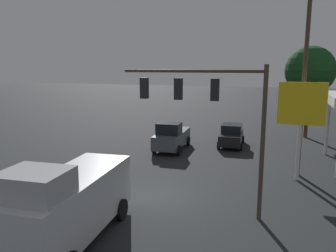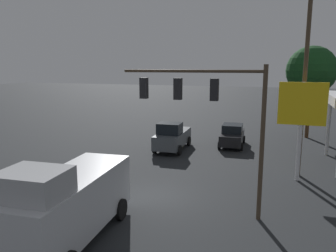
% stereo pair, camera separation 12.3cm
% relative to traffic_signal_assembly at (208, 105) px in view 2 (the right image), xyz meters
% --- Properties ---
extents(ground_plane, '(200.00, 200.00, 0.00)m').
position_rel_traffic_signal_assembly_xyz_m(ground_plane, '(2.94, -0.89, -5.17)').
color(ground_plane, black).
extents(traffic_signal_assembly, '(6.68, 0.43, 6.97)m').
position_rel_traffic_signal_assembly_xyz_m(traffic_signal_assembly, '(0.00, 0.00, 0.00)').
color(traffic_signal_assembly, '#473828').
rests_on(traffic_signal_assembly, ground).
extents(utility_pole, '(2.40, 0.26, 11.94)m').
position_rel_traffic_signal_assembly_xyz_m(utility_pole, '(-4.42, -7.22, 1.10)').
color(utility_pole, '#473828').
rests_on(utility_pole, ground).
extents(price_sign, '(2.70, 0.27, 5.98)m').
position_rel_traffic_signal_assembly_xyz_m(price_sign, '(-4.32, -6.14, -0.74)').
color(price_sign, silver).
rests_on(price_sign, ground).
extents(pickup_parked, '(2.46, 5.29, 2.40)m').
position_rel_traffic_signal_assembly_xyz_m(pickup_parked, '(5.29, -10.73, -4.06)').
color(pickup_parked, '#474C51').
rests_on(pickup_parked, ground).
extents(delivery_truck, '(2.96, 6.95, 3.58)m').
position_rel_traffic_signal_assembly_xyz_m(delivery_truck, '(4.45, 4.56, -3.47)').
color(delivery_truck, silver).
rests_on(delivery_truck, ground).
extents(sedan_waiting, '(2.23, 4.48, 1.93)m').
position_rel_traffic_signal_assembly_xyz_m(sedan_waiting, '(0.73, -13.70, -4.21)').
color(sedan_waiting, black).
rests_on(sedan_waiting, ground).
extents(street_tree, '(4.66, 4.66, 8.82)m').
position_rel_traffic_signal_assembly_xyz_m(street_tree, '(-5.69, -19.60, 1.30)').
color(street_tree, '#4C331E').
rests_on(street_tree, ground).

